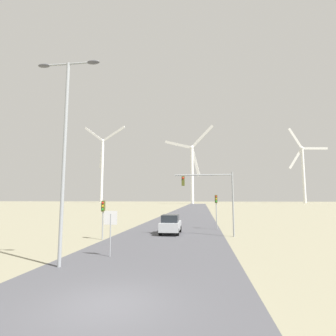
{
  "coord_description": "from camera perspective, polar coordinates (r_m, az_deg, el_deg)",
  "views": [
    {
      "loc": [
        3.09,
        -8.54,
        3.38
      ],
      "look_at": [
        0.0,
        15.09,
        6.17
      ],
      "focal_mm": 28.0,
      "sensor_mm": 36.0,
      "label": 1
    }
  ],
  "objects": [
    {
      "name": "traffic_light_post_near_left",
      "position": [
        22.87,
        -13.96,
        -9.05
      ],
      "size": [
        0.28,
        0.33,
        3.2
      ],
      "color": "#93999E",
      "rests_on": "ground"
    },
    {
      "name": "streetlamp",
      "position": [
        14.9,
        -21.49,
        6.68
      ],
      "size": [
        3.54,
        0.32,
        10.76
      ],
      "color": "#93999E",
      "rests_on": "ground"
    },
    {
      "name": "wind_turbine_left",
      "position": [
        179.03,
        5.24,
        0.09
      ],
      "size": [
        34.35,
        8.75,
        52.97
      ],
      "color": "white",
      "rests_on": "ground"
    },
    {
      "name": "traffic_light_mast_overhead",
      "position": [
        24.49,
        9.41,
        -4.61
      ],
      "size": [
        5.39,
        0.35,
        5.81
      ],
      "color": "#93999E",
      "rests_on": "ground"
    },
    {
      "name": "wind_turbine_far_left",
      "position": [
        231.9,
        -14.12,
        0.86
      ],
      "size": [
        40.9,
        11.96,
        67.68
      ],
      "color": "white",
      "rests_on": "ground"
    },
    {
      "name": "traffic_light_post_near_right",
      "position": [
        29.98,
        10.45,
        -7.71
      ],
      "size": [
        0.28,
        0.34,
        3.79
      ],
      "color": "#93999E",
      "rests_on": "ground"
    },
    {
      "name": "wind_turbine_center",
      "position": [
        228.3,
        27.33,
        -0.14
      ],
      "size": [
        29.14,
        2.6,
        59.27
      ],
      "color": "white",
      "rests_on": "ground"
    },
    {
      "name": "ground_plane",
      "position": [
        9.69,
        -13.07,
        -26.91
      ],
      "size": [
        600.0,
        600.0,
        0.0
      ],
      "primitive_type": "plane",
      "color": "gray"
    },
    {
      "name": "stop_sign_near",
      "position": [
        16.27,
        -12.4,
        -11.91
      ],
      "size": [
        0.81,
        0.07,
        2.65
      ],
      "color": "#93999E",
      "rests_on": "ground"
    },
    {
      "name": "road_surface",
      "position": [
        56.73,
        4.38,
        -10.07
      ],
      "size": [
        10.0,
        240.0,
        0.01
      ],
      "color": "#47474C",
      "rests_on": "ground"
    },
    {
      "name": "car_approaching",
      "position": [
        25.94,
        0.56,
        -12.13
      ],
      "size": [
        1.88,
        4.13,
        1.83
      ],
      "color": "#B7BCC1",
      "rests_on": "ground"
    }
  ]
}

